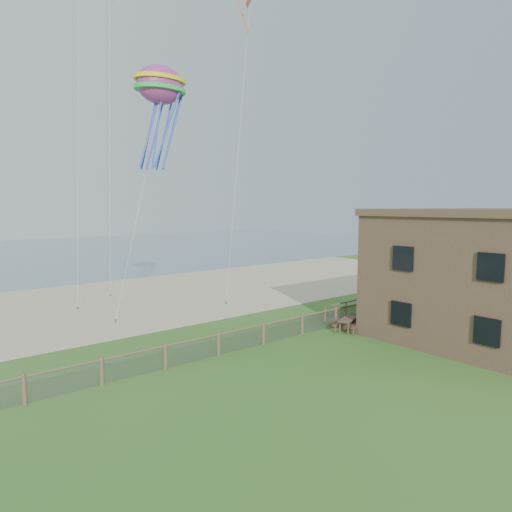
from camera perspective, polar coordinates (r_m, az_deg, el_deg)
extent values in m
plane|color=#306322|center=(21.54, 11.70, -14.40)|extent=(160.00, 160.00, 0.00)
cube|color=#C2AF8C|center=(38.70, -14.71, -5.19)|extent=(72.00, 20.00, 0.02)
cube|color=slate|center=(80.44, -28.05, 0.14)|extent=(160.00, 68.00, 0.02)
cube|color=#4F392A|center=(31.30, 28.41, -1.94)|extent=(15.00, 10.00, 7.00)
cube|color=brown|center=(34.51, 18.81, -6.30)|extent=(15.00, 2.00, 0.50)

